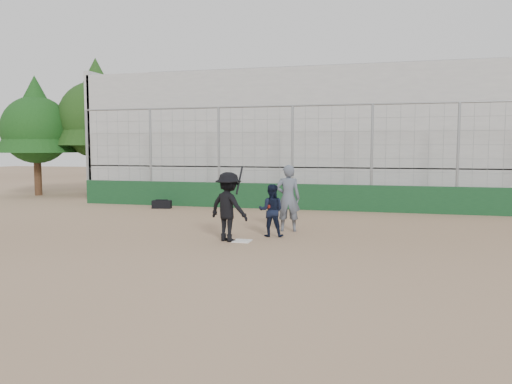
% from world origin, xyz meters
% --- Properties ---
extents(ground, '(90.00, 90.00, 0.00)m').
position_xyz_m(ground, '(0.00, 0.00, 0.00)').
color(ground, brown).
rests_on(ground, ground).
extents(home_plate, '(0.44, 0.44, 0.02)m').
position_xyz_m(home_plate, '(0.00, 0.00, 0.01)').
color(home_plate, white).
rests_on(home_plate, ground).
extents(backstop, '(18.10, 0.25, 4.04)m').
position_xyz_m(backstop, '(0.00, 7.00, 0.96)').
color(backstop, '#11371B').
rests_on(backstop, ground).
extents(bleachers, '(20.25, 6.70, 6.98)m').
position_xyz_m(bleachers, '(0.00, 11.95, 2.92)').
color(bleachers, '#A1A1A1').
rests_on(bleachers, ground).
extents(tree_left, '(4.48, 4.48, 7.00)m').
position_xyz_m(tree_left, '(-11.00, 11.00, 4.39)').
color(tree_left, '#332312').
rests_on(tree_left, ground).
extents(tree_right, '(3.84, 3.84, 6.00)m').
position_xyz_m(tree_right, '(-13.50, 9.50, 3.76)').
color(tree_right, '#3A2315').
rests_on(tree_right, ground).
extents(batter_at_plate, '(1.31, 1.06, 1.92)m').
position_xyz_m(batter_at_plate, '(-0.35, -0.03, 0.89)').
color(batter_at_plate, black).
rests_on(batter_at_plate, ground).
extents(catcher_crouched, '(0.72, 0.58, 0.98)m').
position_xyz_m(catcher_crouched, '(0.56, 0.87, 0.49)').
color(catcher_crouched, black).
rests_on(catcher_crouched, ground).
extents(umpire, '(0.77, 0.58, 1.72)m').
position_xyz_m(umpire, '(0.83, 1.86, 0.86)').
color(umpire, '#545C6A').
rests_on(umpire, ground).
extents(equipment_bag, '(0.79, 0.45, 0.36)m').
position_xyz_m(equipment_bag, '(-5.05, 5.98, 0.16)').
color(equipment_bag, black).
rests_on(equipment_bag, ground).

